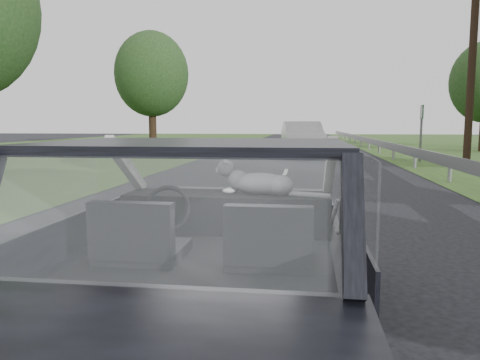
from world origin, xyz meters
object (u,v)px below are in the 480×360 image
(subject_car, at_px, (212,248))
(other_car, at_px, (302,138))
(utility_pole, at_px, (473,50))
(highway_sign, at_px, (421,134))
(cat, at_px, (261,182))

(subject_car, height_order, other_car, other_car)
(other_car, distance_m, utility_pole, 8.55)
(highway_sign, bearing_deg, cat, -99.61)
(cat, height_order, highway_sign, highway_sign)
(highway_sign, bearing_deg, other_car, 152.41)
(subject_car, xyz_separation_m, highway_sign, (5.27, 16.95, 0.43))
(subject_car, bearing_deg, utility_pole, 66.85)
(subject_car, distance_m, cat, 0.75)
(cat, distance_m, utility_pole, 16.28)
(subject_car, distance_m, utility_pole, 16.99)
(cat, relative_size, highway_sign, 0.28)
(subject_car, bearing_deg, cat, 65.86)
(cat, distance_m, other_car, 19.72)
(utility_pole, bearing_deg, cat, -113.11)
(other_car, bearing_deg, utility_pole, -46.30)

